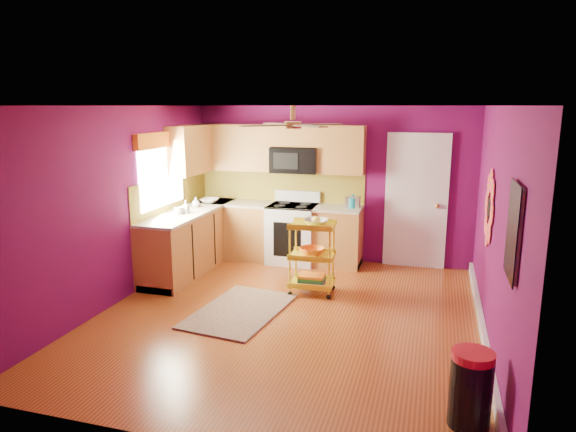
% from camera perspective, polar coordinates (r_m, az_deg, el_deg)
% --- Properties ---
extents(ground, '(5.00, 5.00, 0.00)m').
position_cam_1_polar(ground, '(6.33, 0.00, -11.09)').
color(ground, brown).
rests_on(ground, ground).
extents(room_envelope, '(4.54, 5.04, 2.52)m').
position_cam_1_polar(room_envelope, '(5.87, 0.25, 3.68)').
color(room_envelope, '#600A4C').
rests_on(room_envelope, ground).
extents(lower_cabinets, '(2.81, 2.31, 0.94)m').
position_cam_1_polar(lower_cabinets, '(8.24, -5.48, -2.40)').
color(lower_cabinets, '#986129').
rests_on(lower_cabinets, ground).
extents(electric_range, '(0.76, 0.66, 1.13)m').
position_cam_1_polar(electric_range, '(8.30, 0.54, -1.88)').
color(electric_range, white).
rests_on(electric_range, ground).
extents(upper_cabinetry, '(2.80, 2.30, 1.26)m').
position_cam_1_polar(upper_cabinetry, '(8.30, -4.09, 7.30)').
color(upper_cabinetry, '#986129').
rests_on(upper_cabinetry, ground).
extents(left_window, '(0.08, 1.35, 1.08)m').
position_cam_1_polar(left_window, '(7.70, -13.88, 6.14)').
color(left_window, white).
rests_on(left_window, ground).
extents(panel_door, '(0.95, 0.11, 2.15)m').
position_cam_1_polar(panel_door, '(8.19, 14.04, 1.43)').
color(panel_door, white).
rests_on(panel_door, ground).
extents(right_wall_art, '(0.04, 2.74, 1.04)m').
position_cam_1_polar(right_wall_art, '(5.38, 22.33, -0.07)').
color(right_wall_art, black).
rests_on(right_wall_art, ground).
extents(ceiling_fan, '(1.01, 1.01, 0.26)m').
position_cam_1_polar(ceiling_fan, '(6.01, 0.54, 10.18)').
color(ceiling_fan, '#BF8C3F').
rests_on(ceiling_fan, ground).
extents(shag_rug, '(1.11, 1.63, 0.02)m').
position_cam_1_polar(shag_rug, '(6.49, -5.36, -10.42)').
color(shag_rug, black).
rests_on(shag_rug, ground).
extents(rolling_cart, '(0.61, 0.46, 1.07)m').
position_cam_1_polar(rolling_cart, '(6.91, 2.75, -4.23)').
color(rolling_cart, yellow).
rests_on(rolling_cart, ground).
extents(trash_can, '(0.38, 0.39, 0.63)m').
position_cam_1_polar(trash_can, '(4.50, 19.63, -17.65)').
color(trash_can, black).
rests_on(trash_can, ground).
extents(teal_kettle, '(0.18, 0.18, 0.21)m').
position_cam_1_polar(teal_kettle, '(8.06, 7.20, 1.52)').
color(teal_kettle, teal).
rests_on(teal_kettle, lower_cabinets).
extents(toaster, '(0.22, 0.15, 0.18)m').
position_cam_1_polar(toaster, '(8.05, 7.20, 1.56)').
color(toaster, beige).
rests_on(toaster, lower_cabinets).
extents(soap_bottle_a, '(0.08, 0.09, 0.19)m').
position_cam_1_polar(soap_bottle_a, '(7.73, -11.30, 1.00)').
color(soap_bottle_a, '#EA3F72').
rests_on(soap_bottle_a, lower_cabinets).
extents(soap_bottle_b, '(0.12, 0.12, 0.15)m').
position_cam_1_polar(soap_bottle_b, '(8.16, -10.21, 1.51)').
color(soap_bottle_b, white).
rests_on(soap_bottle_b, lower_cabinets).
extents(counter_dish, '(0.29, 0.29, 0.07)m').
position_cam_1_polar(counter_dish, '(8.50, -8.68, 1.70)').
color(counter_dish, white).
rests_on(counter_dish, lower_cabinets).
extents(counter_cup, '(0.13, 0.13, 0.10)m').
position_cam_1_polar(counter_cup, '(7.68, -12.06, 0.58)').
color(counter_cup, white).
rests_on(counter_cup, lower_cabinets).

